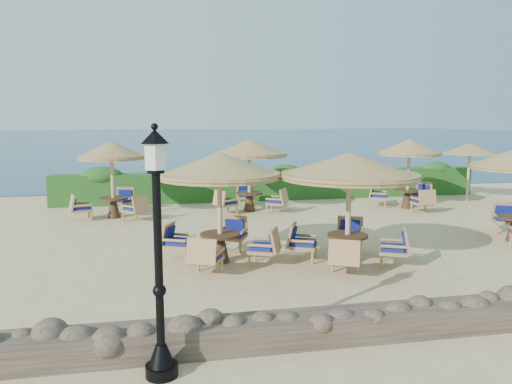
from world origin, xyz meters
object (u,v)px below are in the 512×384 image
object	(u,v)px
cafe_set_0	(220,186)
cafe_set_1	(349,183)
cafe_set_3	(112,167)
lamp_post	(159,265)
extra_parasol	(470,149)
cafe_set_5	(409,162)
cafe_set_4	(249,160)

from	to	relation	value
cafe_set_0	cafe_set_1	size ratio (longest dim) A/B	0.89
cafe_set_3	lamp_post	bearing A→B (deg)	-82.16
cafe_set_0	cafe_set_3	xyz separation A→B (m)	(-2.97, 6.05, -0.09)
extra_parasol	cafe_set_1	size ratio (longest dim) A/B	0.74
cafe_set_0	cafe_set_5	distance (m)	9.83
lamp_post	extra_parasol	world-z (taller)	lamp_post
extra_parasol	cafe_set_4	distance (m)	9.32
cafe_set_1	lamp_post	bearing A→B (deg)	-134.40
extra_parasol	cafe_set_0	bearing A→B (deg)	-148.48
cafe_set_0	cafe_set_4	size ratio (longest dim) A/B	1.04
lamp_post	extra_parasol	xyz separation A→B (m)	(12.60, 12.00, 0.62)
extra_parasol	cafe_set_3	distance (m)	14.17
cafe_set_0	cafe_set_3	distance (m)	6.74
extra_parasol	cafe_set_5	bearing A→B (deg)	-162.45
extra_parasol	lamp_post	bearing A→B (deg)	-136.40
lamp_post	cafe_set_3	xyz separation A→B (m)	(-1.54, 11.20, 0.21)
cafe_set_3	cafe_set_5	distance (m)	10.89
lamp_post	cafe_set_4	world-z (taller)	lamp_post
cafe_set_0	cafe_set_1	distance (m)	3.03
cafe_set_0	cafe_set_5	bearing A→B (deg)	36.33
cafe_set_5	cafe_set_4	bearing A→B (deg)	174.89
cafe_set_1	cafe_set_3	size ratio (longest dim) A/B	1.21
cafe_set_0	extra_parasol	bearing A→B (deg)	31.52
cafe_set_0	cafe_set_5	xyz separation A→B (m)	(7.92, 5.82, -0.06)
cafe_set_0	cafe_set_5	size ratio (longest dim) A/B	1.05
cafe_set_0	cafe_set_5	world-z (taller)	same
cafe_set_1	cafe_set_3	bearing A→B (deg)	131.43
extra_parasol	cafe_set_1	world-z (taller)	cafe_set_1
cafe_set_0	cafe_set_3	size ratio (longest dim) A/B	1.09
lamp_post	extra_parasol	distance (m)	17.41
cafe_set_5	cafe_set_1	bearing A→B (deg)	-127.40
lamp_post	cafe_set_4	xyz separation A→B (m)	(3.30, 11.51, 0.36)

